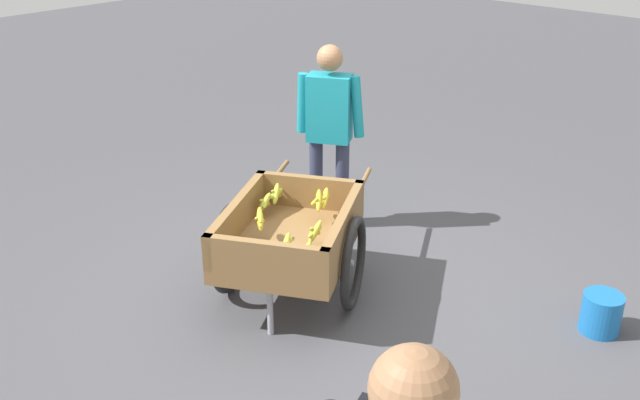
{
  "coord_description": "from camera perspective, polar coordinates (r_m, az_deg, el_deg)",
  "views": [
    {
      "loc": [
        3.23,
        2.75,
        2.71
      ],
      "look_at": [
        0.07,
        -0.11,
        0.75
      ],
      "focal_mm": 40.32,
      "sensor_mm": 36.0,
      "label": 1
    }
  ],
  "objects": [
    {
      "name": "ground_plane",
      "position": [
        5.03,
        1.55,
        -7.89
      ],
      "size": [
        24.0,
        24.0,
        0.0
      ],
      "primitive_type": "plane",
      "color": "#47474C"
    },
    {
      "name": "fruit_cart",
      "position": [
        4.87,
        -2.37,
        -3.19
      ],
      "size": [
        1.81,
        1.45,
        0.71
      ],
      "color": "olive",
      "rests_on": "ground"
    },
    {
      "name": "vendor_person",
      "position": [
        5.7,
        0.75,
        6.17
      ],
      "size": [
        0.34,
        0.51,
        1.51
      ],
      "color": "#333851",
      "rests_on": "ground"
    },
    {
      "name": "plastic_bucket",
      "position": [
        4.98,
        21.42,
        -8.36
      ],
      "size": [
        0.25,
        0.25,
        0.26
      ],
      "primitive_type": "cylinder",
      "color": "#1966B2",
      "rests_on": "ground"
    }
  ]
}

